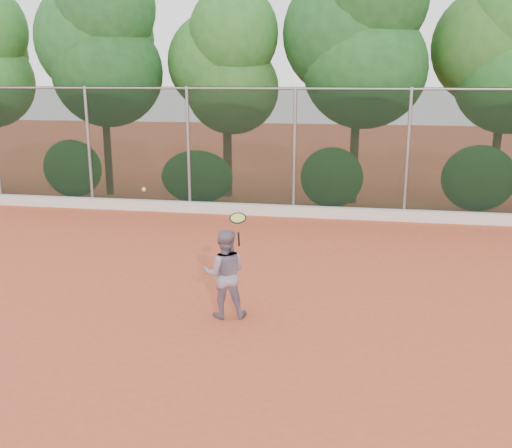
# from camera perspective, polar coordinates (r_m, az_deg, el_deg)

# --- Properties ---
(ground) EXTENTS (80.00, 80.00, 0.00)m
(ground) POSITION_cam_1_polar(r_m,az_deg,el_deg) (9.42, -1.08, -8.89)
(ground) COLOR #C34D2E
(ground) RESTS_ON ground
(concrete_curb) EXTENTS (24.00, 0.20, 0.30)m
(concrete_curb) POSITION_cam_1_polar(r_m,az_deg,el_deg) (15.81, 3.69, 1.30)
(concrete_curb) COLOR silver
(concrete_curb) RESTS_ON ground
(tennis_player) EXTENTS (0.80, 0.68, 1.44)m
(tennis_player) POSITION_cam_1_polar(r_m,az_deg,el_deg) (9.06, -3.15, -4.97)
(tennis_player) COLOR slate
(tennis_player) RESTS_ON ground
(chainlink_fence) EXTENTS (24.09, 0.09, 3.50)m
(chainlink_fence) POSITION_cam_1_polar(r_m,az_deg,el_deg) (15.69, 3.86, 7.54)
(chainlink_fence) COLOR black
(chainlink_fence) RESTS_ON ground
(foliage_backdrop) EXTENTS (23.70, 3.63, 7.55)m
(foliage_backdrop) POSITION_cam_1_polar(r_m,az_deg,el_deg) (17.62, 2.90, 16.58)
(foliage_backdrop) COLOR #472F1B
(foliage_backdrop) RESTS_ON ground
(tennis_racket) EXTENTS (0.29, 0.27, 0.54)m
(tennis_racket) POSITION_cam_1_polar(r_m,az_deg,el_deg) (8.65, -1.82, 0.35)
(tennis_racket) COLOR black
(tennis_racket) RESTS_ON ground
(tennis_ball_in_flight) EXTENTS (0.07, 0.07, 0.07)m
(tennis_ball_in_flight) POSITION_cam_1_polar(r_m,az_deg,el_deg) (9.70, -11.15, 3.42)
(tennis_ball_in_flight) COLOR #C4EC35
(tennis_ball_in_flight) RESTS_ON ground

